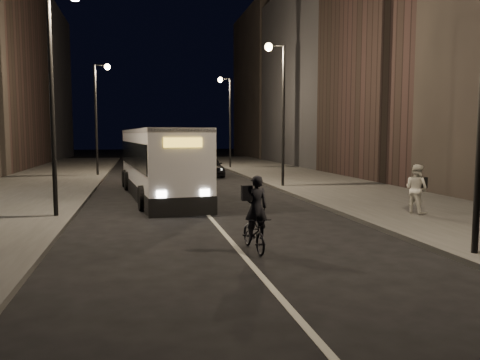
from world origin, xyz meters
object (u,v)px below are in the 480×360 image
cyclist_on_bicycle (255,226)px  streetlight_right_far (227,110)px  streetlight_left_far (99,104)px  car_mid (144,167)px  car_far (182,160)px  streetlight_left_near (59,72)px  streetlight_right_mid (279,95)px  city_bus (159,160)px  pedestrian_woman (416,189)px  car_near (209,166)px  streetlight_right_near (475,40)px

cyclist_on_bicycle → streetlight_right_far: bearing=77.1°
streetlight_left_far → car_mid: bearing=21.8°
car_mid → car_far: size_ratio=0.85×
car_far → streetlight_left_near: bearing=-108.5°
streetlight_right_mid → city_bus: size_ratio=0.64×
streetlight_left_far → car_far: streetlight_left_far is taller
pedestrian_woman → car_mid: (-9.80, 21.58, -0.45)m
car_near → cyclist_on_bicycle: bearing=-98.0°
car_near → car_far: (-0.96, 11.65, -0.10)m
car_mid → car_far: 10.12m
streetlight_left_far → car_far: 13.53m
streetlight_right_near → pedestrian_woman: size_ratio=4.38×
streetlight_right_far → pedestrian_woman: size_ratio=4.38×
streetlight_right_mid → car_near: bearing=107.1°
city_bus → car_near: size_ratio=2.85×
streetlight_right_far → cyclist_on_bicycle: bearing=-99.3°
streetlight_right_near → car_near: streetlight_right_near is taller
streetlight_right_near → pedestrian_woman: 7.46m
streetlight_left_near → car_near: (7.91, 16.97, -4.60)m
streetlight_left_far → streetlight_right_mid: bearing=-43.2°
streetlight_left_far → car_mid: 5.80m
streetlight_right_far → car_near: size_ratio=1.82×
streetlight_right_far → car_mid: streetlight_right_far is taller
streetlight_right_near → cyclist_on_bicycle: bearing=158.3°
city_bus → cyclist_on_bicycle: (2.00, -12.00, -1.16)m
car_mid → city_bus: bearing=85.2°
car_near → streetlight_left_near: bearing=-117.6°
cyclist_on_bicycle → car_far: 34.68m
city_bus → pedestrian_woman: (9.20, -8.29, -0.76)m
streetlight_left_near → car_mid: (3.13, 19.25, -4.72)m
streetlight_right_mid → car_mid: size_ratio=2.10×
streetlight_right_mid → streetlight_right_far: size_ratio=1.00×
streetlight_right_mid → streetlight_left_near: bearing=-143.1°
car_mid → streetlight_left_near: bearing=73.4°
streetlight_right_far → streetlight_left_far: 12.24m
streetlight_left_near → city_bus: size_ratio=0.64×
streetlight_left_near → pedestrian_woman: bearing=-10.2°
pedestrian_woman → streetlight_right_far: bearing=-15.1°
streetlight_right_mid → cyclist_on_bicycle: (-4.93, -14.04, -4.68)m
streetlight_right_far → car_mid: size_ratio=2.10×
car_mid → cyclist_on_bicycle: bearing=88.5°
streetlight_left_near → pedestrian_woman: (12.93, -2.33, -4.28)m
streetlight_right_near → cyclist_on_bicycle: streetlight_right_near is taller
city_bus → cyclist_on_bicycle: bearing=-86.4°
streetlight_right_mid → streetlight_right_far: same height
streetlight_right_near → car_near: bearing=96.3°
streetlight_right_far → streetlight_left_near: bearing=-114.0°
streetlight_right_mid → streetlight_left_near: (-10.66, -8.00, 0.00)m
streetlight_left_near → city_bus: bearing=58.0°
streetlight_right_near → streetlight_right_far: same height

